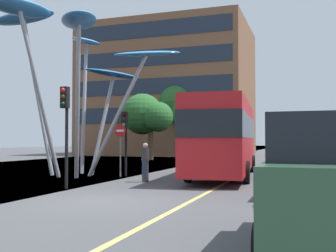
% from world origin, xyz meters
% --- Properties ---
extents(ground, '(120.00, 240.00, 0.10)m').
position_xyz_m(ground, '(-0.66, 0.00, -0.05)').
color(ground, '#4C4C4F').
extents(red_bus, '(3.44, 11.10, 3.88)m').
position_xyz_m(red_bus, '(1.80, 9.18, 2.12)').
color(red_bus, red).
rests_on(red_bus, ground).
extents(leaf_sculpture, '(10.38, 8.77, 8.87)m').
position_xyz_m(leaf_sculpture, '(-5.32, 6.80, 6.58)').
color(leaf_sculpture, '#9EA0A5').
rests_on(leaf_sculpture, ground).
extents(traffic_light_kerb_near, '(0.28, 0.42, 3.83)m').
position_xyz_m(traffic_light_kerb_near, '(-2.85, 2.23, 2.77)').
color(traffic_light_kerb_near, black).
rests_on(traffic_light_kerb_near, ground).
extents(traffic_light_kerb_far, '(0.28, 0.42, 3.26)m').
position_xyz_m(traffic_light_kerb_far, '(-2.98, 7.82, 2.37)').
color(traffic_light_kerb_far, black).
rests_on(traffic_light_kerb_far, ground).
extents(car_parked_near, '(1.99, 3.95, 2.27)m').
position_xyz_m(car_parked_near, '(5.97, -3.56, 1.06)').
color(car_parked_near, '#2D5138').
rests_on(car_parked_near, ground).
extents(car_parked_mid, '(1.91, 4.21, 1.98)m').
position_xyz_m(car_parked_mid, '(5.77, 2.62, 0.93)').
color(car_parked_mid, silver).
rests_on(car_parked_mid, ground).
extents(car_parked_far, '(2.03, 4.48, 2.18)m').
position_xyz_m(car_parked_far, '(5.83, 8.74, 1.02)').
color(car_parked_far, gold).
rests_on(car_parked_far, ground).
extents(car_side_street, '(1.93, 3.90, 2.09)m').
position_xyz_m(car_side_street, '(5.56, 15.31, 0.97)').
color(car_side_street, gray).
rests_on(car_side_street, ground).
extents(tree_pavement_near, '(5.09, 3.95, 6.16)m').
position_xyz_m(tree_pavement_near, '(-8.19, 24.03, 4.09)').
color(tree_pavement_near, brown).
rests_on(tree_pavement_near, ground).
extents(tree_pavement_far, '(5.12, 5.35, 7.85)m').
position_xyz_m(tree_pavement_far, '(-7.07, 31.21, 5.32)').
color(tree_pavement_far, brown).
rests_on(tree_pavement_far, ground).
extents(pedestrian, '(0.34, 0.34, 1.70)m').
position_xyz_m(pedestrian, '(-0.95, 5.55, 0.86)').
color(pedestrian, '#2D3342').
rests_on(pedestrian, ground).
extents(no_entry_sign, '(0.60, 0.12, 2.59)m').
position_xyz_m(no_entry_sign, '(-3.09, 7.52, 1.73)').
color(no_entry_sign, gray).
rests_on(no_entry_sign, ground).
extents(backdrop_building, '(19.40, 14.25, 15.67)m').
position_xyz_m(backdrop_building, '(-10.54, 37.51, 7.84)').
color(backdrop_building, brown).
rests_on(backdrop_building, ground).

